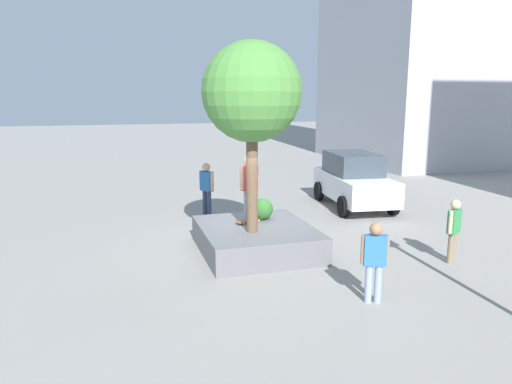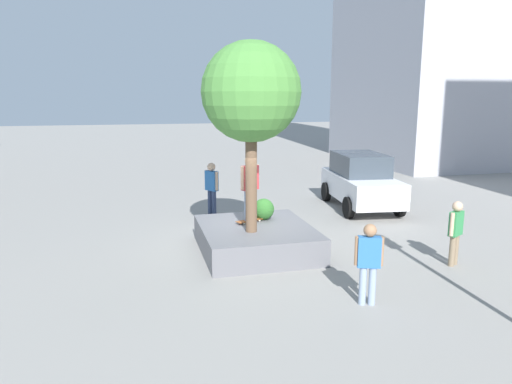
{
  "view_description": "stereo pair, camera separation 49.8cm",
  "coord_description": "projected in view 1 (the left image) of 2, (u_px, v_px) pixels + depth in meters",
  "views": [
    {
      "loc": [
        11.69,
        -3.41,
        3.92
      ],
      "look_at": [
        0.54,
        -0.06,
        1.57
      ],
      "focal_mm": 33.0,
      "sensor_mm": 36.0,
      "label": 1
    },
    {
      "loc": [
        11.82,
        -2.93,
        3.92
      ],
      "look_at": [
        0.54,
        -0.06,
        1.57
      ],
      "focal_mm": 33.0,
      "sensor_mm": 36.0,
      "label": 2
    }
  ],
  "objects": [
    {
      "name": "skateboard",
      "position": [
        249.0,
        220.0,
        12.41
      ],
      "size": [
        0.51,
        0.82,
        0.07
      ],
      "color": "brown",
      "rests_on": "planter_ledge"
    },
    {
      "name": "skateboarder",
      "position": [
        249.0,
        183.0,
        12.21
      ],
      "size": [
        0.37,
        0.53,
        1.72
      ],
      "color": "#8C9EB7",
      "rests_on": "skateboard"
    },
    {
      "name": "plaza_tree",
      "position": [
        252.0,
        93.0,
        10.94
      ],
      "size": [
        2.35,
        2.35,
        4.55
      ],
      "color": "brown",
      "rests_on": "planter_ledge"
    },
    {
      "name": "bystander_watching",
      "position": [
        207.0,
        185.0,
        15.69
      ],
      "size": [
        0.53,
        0.42,
        1.78
      ],
      "color": "navy",
      "rests_on": "ground"
    },
    {
      "name": "passerby_with_bag",
      "position": [
        454.0,
        226.0,
        11.2
      ],
      "size": [
        0.35,
        0.47,
        1.55
      ],
      "color": "#847056",
      "rests_on": "ground"
    },
    {
      "name": "planter_ledge",
      "position": [
        256.0,
        239.0,
        12.12
      ],
      "size": [
        3.17,
        2.79,
        0.67
      ],
      "primitive_type": "cube",
      "color": "slate",
      "rests_on": "ground"
    },
    {
      "name": "boxwood_shrub",
      "position": [
        262.0,
        209.0,
        12.69
      ],
      "size": [
        0.57,
        0.57,
        0.57
      ],
      "primitive_type": "sphere",
      "color": "#2D6628",
      "rests_on": "planter_ledge"
    },
    {
      "name": "police_car",
      "position": [
        354.0,
        180.0,
        16.96
      ],
      "size": [
        4.38,
        2.36,
        1.95
      ],
      "color": "white",
      "rests_on": "ground"
    },
    {
      "name": "pedestrian_crossing",
      "position": [
        375.0,
        257.0,
        8.97
      ],
      "size": [
        0.31,
        0.52,
        1.6
      ],
      "color": "#8C9EB7",
      "rests_on": "ground"
    },
    {
      "name": "ground_plane",
      "position": [
        252.0,
        245.0,
        12.71
      ],
      "size": [
        120.0,
        120.0,
        0.0
      ],
      "primitive_type": "plane",
      "color": "gray"
    }
  ]
}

